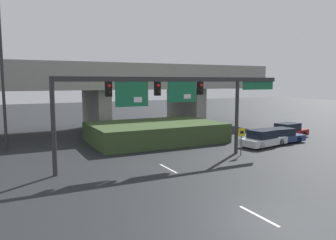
{
  "coord_description": "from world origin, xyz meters",
  "views": [
    {
      "loc": [
        -9.41,
        -9.56,
        5.68
      ],
      "look_at": [
        0.0,
        9.11,
        3.2
      ],
      "focal_mm": 35.0,
      "sensor_mm": 36.0,
      "label": 1
    }
  ],
  "objects_px": {
    "parked_sedan_near_right": "(263,139)",
    "parked_sedan_mid_right": "(281,136)",
    "signal_gantry": "(173,93)",
    "parked_sedan_far_right": "(288,131)",
    "speed_limit_sign": "(241,137)",
    "highway_light_pole_near": "(2,66)"
  },
  "relations": [
    {
      "from": "highway_light_pole_near",
      "to": "parked_sedan_near_right",
      "type": "distance_m",
      "value": 22.77
    },
    {
      "from": "signal_gantry",
      "to": "parked_sedan_far_right",
      "type": "bearing_deg",
      "value": 13.08
    },
    {
      "from": "parked_sedan_mid_right",
      "to": "highway_light_pole_near",
      "type": "bearing_deg",
      "value": 161.63
    },
    {
      "from": "highway_light_pole_near",
      "to": "parked_sedan_near_right",
      "type": "height_order",
      "value": "highway_light_pole_near"
    },
    {
      "from": "parked_sedan_near_right",
      "to": "parked_sedan_far_right",
      "type": "height_order",
      "value": "parked_sedan_far_right"
    },
    {
      "from": "signal_gantry",
      "to": "speed_limit_sign",
      "type": "distance_m",
      "value": 6.6
    },
    {
      "from": "signal_gantry",
      "to": "highway_light_pole_near",
      "type": "xyz_separation_m",
      "value": [
        -10.53,
        9.79,
        2.04
      ]
    },
    {
      "from": "signal_gantry",
      "to": "parked_sedan_far_right",
      "type": "distance_m",
      "value": 16.01
    },
    {
      "from": "signal_gantry",
      "to": "parked_sedan_near_right",
      "type": "bearing_deg",
      "value": 7.37
    },
    {
      "from": "signal_gantry",
      "to": "parked_sedan_near_right",
      "type": "relative_size",
      "value": 3.76
    },
    {
      "from": "signal_gantry",
      "to": "speed_limit_sign",
      "type": "height_order",
      "value": "signal_gantry"
    },
    {
      "from": "speed_limit_sign",
      "to": "signal_gantry",
      "type": "bearing_deg",
      "value": 172.24
    },
    {
      "from": "parked_sedan_far_right",
      "to": "highway_light_pole_near",
      "type": "bearing_deg",
      "value": 158.5
    },
    {
      "from": "highway_light_pole_near",
      "to": "parked_sedan_near_right",
      "type": "bearing_deg",
      "value": -22.96
    },
    {
      "from": "speed_limit_sign",
      "to": "parked_sedan_far_right",
      "type": "bearing_deg",
      "value": 24.14
    },
    {
      "from": "signal_gantry",
      "to": "parked_sedan_far_right",
      "type": "xyz_separation_m",
      "value": [
        15.04,
        3.5,
        -4.21
      ]
    },
    {
      "from": "signal_gantry",
      "to": "parked_sedan_mid_right",
      "type": "relative_size",
      "value": 4.01
    },
    {
      "from": "signal_gantry",
      "to": "parked_sedan_far_right",
      "type": "relative_size",
      "value": 3.79
    },
    {
      "from": "speed_limit_sign",
      "to": "highway_light_pole_near",
      "type": "relative_size",
      "value": 0.16
    },
    {
      "from": "signal_gantry",
      "to": "highway_light_pole_near",
      "type": "height_order",
      "value": "highway_light_pole_near"
    },
    {
      "from": "speed_limit_sign",
      "to": "parked_sedan_mid_right",
      "type": "xyz_separation_m",
      "value": [
        6.72,
        2.55,
        -0.78
      ]
    },
    {
      "from": "parked_sedan_near_right",
      "to": "parked_sedan_mid_right",
      "type": "xyz_separation_m",
      "value": [
        2.64,
        0.55,
        -0.04
      ]
    }
  ]
}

